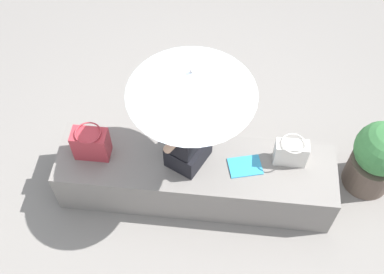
# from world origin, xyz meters

# --- Properties ---
(ground_plane) EXTENTS (14.00, 14.00, 0.00)m
(ground_plane) POSITION_xyz_m (0.00, 0.00, 0.00)
(ground_plane) COLOR gray
(stone_bench) EXTENTS (2.44, 0.63, 0.49)m
(stone_bench) POSITION_xyz_m (0.00, 0.00, 0.25)
(stone_bench) COLOR gray
(stone_bench) RESTS_ON ground
(person_seated) EXTENTS (0.40, 0.51, 0.90)m
(person_seated) POSITION_xyz_m (0.07, -0.03, 0.88)
(person_seated) COLOR black
(person_seated) RESTS_ON stone_bench
(parasol) EXTENTS (0.94, 0.94, 1.16)m
(parasol) POSITION_xyz_m (0.03, 0.01, 1.52)
(parasol) COLOR #B7B7BC
(parasol) RESTS_ON stone_bench
(handbag_black) EXTENTS (0.30, 0.22, 0.31)m
(handbag_black) POSITION_xyz_m (0.90, -0.00, 0.64)
(handbag_black) COLOR #B2333D
(handbag_black) RESTS_ON stone_bench
(tote_bag_canvas) EXTENTS (0.28, 0.21, 0.27)m
(tote_bag_canvas) POSITION_xyz_m (-0.80, -0.10, 0.62)
(tote_bag_canvas) COLOR silver
(tote_bag_canvas) RESTS_ON stone_bench
(magazine) EXTENTS (0.32, 0.27, 0.01)m
(magazine) POSITION_xyz_m (-0.43, -0.00, 0.50)
(magazine) COLOR #339ED1
(magazine) RESTS_ON stone_bench
(planter_near) EXTENTS (0.49, 0.49, 0.79)m
(planter_near) POSITION_xyz_m (-1.61, -0.27, 0.41)
(planter_near) COLOR brown
(planter_near) RESTS_ON ground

